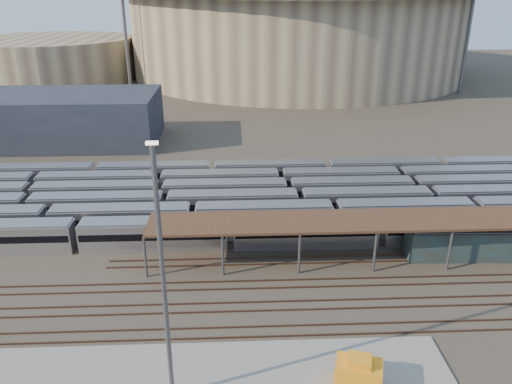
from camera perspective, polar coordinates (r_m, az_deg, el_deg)
name	(u,v)px	position (r m, az deg, el deg)	size (l,w,h in m)	color
ground	(218,281)	(56.26, -4.37, -10.12)	(420.00, 420.00, 0.00)	#383026
apron	(153,381)	(44.83, -11.73, -20.40)	(50.00, 9.00, 0.20)	gray
subway_trains	(208,200)	(71.87, -5.50, -0.93)	(131.62, 23.90, 3.60)	silver
inspection_shed	(407,221)	(60.61, 16.89, -3.19)	(60.30, 6.00, 5.30)	#55555A
empty_tracks	(217,307)	(52.07, -4.51, -13.00)	(170.00, 9.62, 0.18)	#4C3323
stadium	(296,27)	(189.25, 4.64, 18.28)	(124.00, 124.00, 32.50)	#9B8E69
secondary_arena	(51,59)	(189.36, -22.36, 13.86)	(56.00, 56.00, 14.00)	#9B8E69
service_building	(54,118)	(111.78, -22.08, 7.82)	(42.00, 20.00, 10.00)	#1E232D
floodlight_0	(124,21)	(160.89, -14.83, 18.41)	(4.00, 1.00, 38.40)	#55555A
floodlight_2	(470,22)	(162.53, 23.28, 17.43)	(4.00, 1.00, 38.40)	#55555A
floodlight_3	(201,12)	(207.93, -6.25, 19.76)	(4.00, 1.00, 38.40)	#55555A
teal_boxcar	(475,243)	(65.21, 23.71, -5.36)	(16.13, 3.12, 3.76)	#1C4246
yard_light_pole	(163,282)	(36.72, -10.54, -10.03)	(0.82, 0.36, 20.96)	#55555A
yellow_equipment	(358,375)	(43.47, 11.61, -19.79)	(3.67, 2.29, 2.29)	orange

